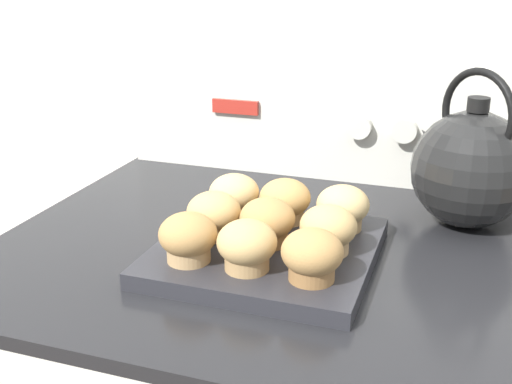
{
  "coord_description": "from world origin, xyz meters",
  "views": [
    {
      "loc": [
        0.24,
        -0.44,
        1.29
      ],
      "look_at": [
        -0.02,
        0.3,
        1.0
      ],
      "focal_mm": 45.0,
      "sensor_mm": 36.0,
      "label": 1
    }
  ],
  "objects_px": {
    "muffin_pan": "(268,251)",
    "tea_kettle": "(470,167)",
    "muffin_r0_c2": "(312,255)",
    "muffin_r2_c0": "(234,195)",
    "muffin_r2_c1": "(284,201)",
    "muffin_r2_c2": "(343,208)",
    "muffin_r1_c0": "(214,215)",
    "muffin_r0_c0": "(188,238)",
    "muffin_r1_c1": "(268,222)",
    "muffin_r0_c1": "(248,246)",
    "muffin_r1_c2": "(328,230)"
  },
  "relations": [
    {
      "from": "muffin_r2_c0",
      "to": "muffin_r2_c2",
      "type": "relative_size",
      "value": 1.0
    },
    {
      "from": "muffin_r0_c0",
      "to": "muffin_r0_c1",
      "type": "bearing_deg",
      "value": 1.32
    },
    {
      "from": "muffin_r1_c2",
      "to": "muffin_r2_c1",
      "type": "bearing_deg",
      "value": 135.61
    },
    {
      "from": "muffin_r2_c0",
      "to": "tea_kettle",
      "type": "height_order",
      "value": "tea_kettle"
    },
    {
      "from": "muffin_r1_c2",
      "to": "tea_kettle",
      "type": "xyz_separation_m",
      "value": [
        0.16,
        0.21,
        0.04
      ]
    },
    {
      "from": "muffin_r0_c1",
      "to": "muffin_r2_c0",
      "type": "height_order",
      "value": "same"
    },
    {
      "from": "muffin_pan",
      "to": "muffin_r2_c0",
      "type": "bearing_deg",
      "value": 134.32
    },
    {
      "from": "muffin_r2_c2",
      "to": "muffin_r0_c2",
      "type": "bearing_deg",
      "value": -90.97
    },
    {
      "from": "muffin_r0_c0",
      "to": "muffin_r1_c1",
      "type": "relative_size",
      "value": 1.0
    },
    {
      "from": "muffin_r0_c2",
      "to": "muffin_r1_c2",
      "type": "height_order",
      "value": "same"
    },
    {
      "from": "muffin_r1_c0",
      "to": "muffin_r1_c1",
      "type": "bearing_deg",
      "value": 0.81
    },
    {
      "from": "muffin_pan",
      "to": "tea_kettle",
      "type": "relative_size",
      "value": 1.19
    },
    {
      "from": "muffin_r0_c1",
      "to": "muffin_r1_c0",
      "type": "xyz_separation_m",
      "value": [
        -0.08,
        0.08,
        0.0
      ]
    },
    {
      "from": "muffin_r2_c1",
      "to": "muffin_r2_c2",
      "type": "height_order",
      "value": "same"
    },
    {
      "from": "muffin_pan",
      "to": "muffin_r1_c0",
      "type": "xyz_separation_m",
      "value": [
        -0.08,
        0.0,
        0.04
      ]
    },
    {
      "from": "muffin_r1_c2",
      "to": "muffin_r2_c0",
      "type": "distance_m",
      "value": 0.17
    },
    {
      "from": "muffin_pan",
      "to": "tea_kettle",
      "type": "xyz_separation_m",
      "value": [
        0.24,
        0.21,
        0.08
      ]
    },
    {
      "from": "muffin_r0_c2",
      "to": "tea_kettle",
      "type": "height_order",
      "value": "tea_kettle"
    },
    {
      "from": "muffin_pan",
      "to": "muffin_r1_c0",
      "type": "distance_m",
      "value": 0.09
    },
    {
      "from": "muffin_r2_c0",
      "to": "muffin_r2_c1",
      "type": "relative_size",
      "value": 1.0
    },
    {
      "from": "muffin_r0_c0",
      "to": "muffin_r0_c1",
      "type": "height_order",
      "value": "same"
    },
    {
      "from": "muffin_r0_c0",
      "to": "muffin_r2_c1",
      "type": "bearing_deg",
      "value": 65.13
    },
    {
      "from": "muffin_r1_c1",
      "to": "muffin_r2_c1",
      "type": "xyz_separation_m",
      "value": [
        -0.0,
        0.08,
        0.0
      ]
    },
    {
      "from": "muffin_r1_c1",
      "to": "muffin_r2_c0",
      "type": "xyz_separation_m",
      "value": [
        -0.08,
        0.08,
        0.0
      ]
    },
    {
      "from": "muffin_r1_c1",
      "to": "muffin_r2_c1",
      "type": "relative_size",
      "value": 1.0
    },
    {
      "from": "muffin_r1_c0",
      "to": "muffin_r1_c2",
      "type": "height_order",
      "value": "same"
    },
    {
      "from": "muffin_r0_c2",
      "to": "muffin_r2_c0",
      "type": "relative_size",
      "value": 1.0
    },
    {
      "from": "muffin_r1_c0",
      "to": "muffin_r2_c0",
      "type": "distance_m",
      "value": 0.08
    },
    {
      "from": "muffin_r0_c2",
      "to": "muffin_pan",
      "type": "bearing_deg",
      "value": 135.47
    },
    {
      "from": "muffin_r1_c0",
      "to": "muffin_r2_c2",
      "type": "xyz_separation_m",
      "value": [
        0.16,
        0.08,
        0.0
      ]
    },
    {
      "from": "muffin_pan",
      "to": "muffin_r0_c1",
      "type": "height_order",
      "value": "muffin_r0_c1"
    },
    {
      "from": "muffin_r1_c1",
      "to": "tea_kettle",
      "type": "relative_size",
      "value": 0.31
    },
    {
      "from": "muffin_pan",
      "to": "muffin_r1_c1",
      "type": "height_order",
      "value": "muffin_r1_c1"
    },
    {
      "from": "muffin_r2_c0",
      "to": "tea_kettle",
      "type": "relative_size",
      "value": 0.31
    },
    {
      "from": "muffin_r0_c1",
      "to": "muffin_r0_c2",
      "type": "relative_size",
      "value": 1.0
    },
    {
      "from": "muffin_r2_c1",
      "to": "muffin_r1_c2",
      "type": "bearing_deg",
      "value": -44.39
    },
    {
      "from": "muffin_r0_c2",
      "to": "muffin_r1_c0",
      "type": "bearing_deg",
      "value": 153.3
    },
    {
      "from": "muffin_r0_c0",
      "to": "tea_kettle",
      "type": "relative_size",
      "value": 0.31
    },
    {
      "from": "muffin_r1_c0",
      "to": "tea_kettle",
      "type": "relative_size",
      "value": 0.31
    },
    {
      "from": "muffin_r2_c0",
      "to": "muffin_r2_c2",
      "type": "distance_m",
      "value": 0.16
    },
    {
      "from": "muffin_r1_c0",
      "to": "muffin_r2_c1",
      "type": "height_order",
      "value": "same"
    },
    {
      "from": "muffin_r2_c1",
      "to": "tea_kettle",
      "type": "bearing_deg",
      "value": 27.58
    },
    {
      "from": "muffin_r1_c0",
      "to": "muffin_r0_c2",
      "type": "bearing_deg",
      "value": -26.7
    },
    {
      "from": "muffin_r0_c0",
      "to": "muffin_r0_c2",
      "type": "bearing_deg",
      "value": 0.49
    },
    {
      "from": "muffin_r0_c2",
      "to": "muffin_r1_c0",
      "type": "relative_size",
      "value": 1.0
    },
    {
      "from": "muffin_r2_c0",
      "to": "muffin_r2_c1",
      "type": "xyz_separation_m",
      "value": [
        0.07,
        0.0,
        0.0
      ]
    },
    {
      "from": "muffin_r1_c2",
      "to": "muffin_r2_c2",
      "type": "relative_size",
      "value": 1.0
    },
    {
      "from": "muffin_r2_c0",
      "to": "muffin_r1_c0",
      "type": "bearing_deg",
      "value": -89.52
    },
    {
      "from": "muffin_r1_c0",
      "to": "tea_kettle",
      "type": "distance_m",
      "value": 0.38
    },
    {
      "from": "muffin_r1_c1",
      "to": "muffin_r0_c0",
      "type": "bearing_deg",
      "value": -133.67
    }
  ]
}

